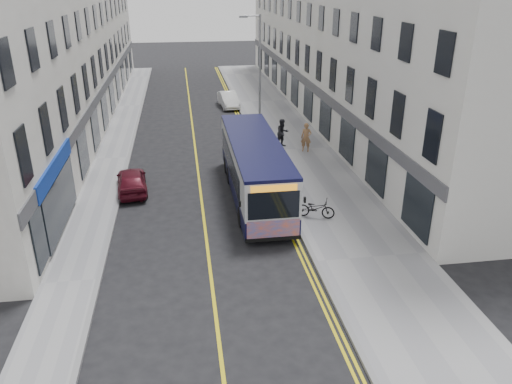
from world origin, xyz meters
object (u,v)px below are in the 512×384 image
object	(u,v)px
bicycle	(316,208)
pedestrian_far	(282,133)
city_bus	(255,167)
car_white	(229,100)
pedestrian_near	(306,137)
car_maroon	(132,180)
streetlamp	(259,75)

from	to	relation	value
bicycle	pedestrian_far	size ratio (longest dim) A/B	0.96
city_bus	car_white	bearing A→B (deg)	88.25
city_bus	pedestrian_near	xyz separation A→B (m)	(4.10, 6.19, -0.59)
bicycle	car_white	bearing A→B (deg)	26.57
city_bus	car_maroon	xyz separation A→B (m)	(-6.03, 1.63, -0.99)
car_maroon	bicycle	bearing A→B (deg)	145.78
car_white	city_bus	bearing A→B (deg)	-97.20
pedestrian_near	bicycle	bearing A→B (deg)	-81.64
pedestrian_near	pedestrian_far	world-z (taller)	pedestrian_far
city_bus	pedestrian_far	world-z (taller)	city_bus
city_bus	bicycle	world-z (taller)	city_bus
car_maroon	pedestrian_near	bearing A→B (deg)	-161.75
streetlamp	city_bus	size ratio (longest dim) A/B	0.80
bicycle	pedestrian_near	size ratio (longest dim) A/B	0.96
streetlamp	pedestrian_near	bearing A→B (deg)	-44.43
pedestrian_far	car_white	distance (m)	11.59
pedestrian_far	car_white	bearing A→B (deg)	77.62
streetlamp	car_maroon	world-z (taller)	streetlamp
city_bus	pedestrian_far	distance (m)	7.89
bicycle	car_maroon	xyz separation A→B (m)	(-8.35, 4.48, 0.04)
city_bus	streetlamp	bearing A→B (deg)	79.97
car_white	pedestrian_far	bearing A→B (deg)	-84.06
pedestrian_far	car_maroon	distance (m)	10.56
bicycle	pedestrian_far	xyz separation A→B (m)	(0.54, 10.18, 0.44)
pedestrian_near	pedestrian_far	size ratio (longest dim) A/B	1.00
streetlamp	car_white	bearing A→B (deg)	95.55
city_bus	pedestrian_far	bearing A→B (deg)	68.71
bicycle	pedestrian_far	distance (m)	10.21
bicycle	pedestrian_near	bearing A→B (deg)	10.77
streetlamp	pedestrian_far	xyz separation A→B (m)	(1.32, -1.37, -3.38)
pedestrian_near	streetlamp	bearing A→B (deg)	155.09
streetlamp	car_maroon	distance (m)	11.03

